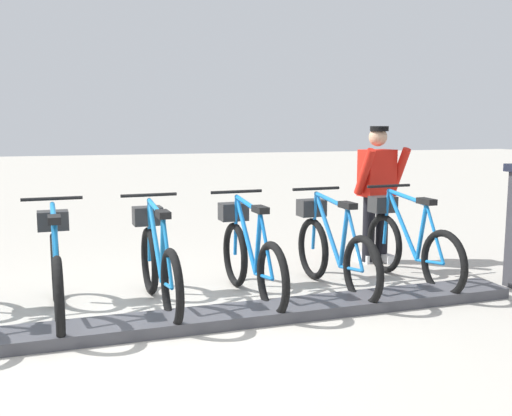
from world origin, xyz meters
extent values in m
plane|color=#B6B0A4|center=(0.00, 0.00, 0.00)|extent=(60.00, 60.00, 0.00)
cube|color=#47474C|center=(0.00, 0.00, 0.05)|extent=(0.44, 7.00, 0.10)
torus|color=black|center=(0.03, -2.91, 0.33)|extent=(0.67, 0.09, 0.67)
torus|color=black|center=(1.07, -2.89, 0.33)|extent=(0.67, 0.09, 0.67)
cylinder|color=blue|center=(0.73, -2.90, 0.61)|extent=(0.60, 0.06, 0.70)
cylinder|color=blue|center=(0.39, -2.90, 0.58)|extent=(0.16, 0.05, 0.61)
cylinder|color=blue|center=(0.67, -2.90, 0.92)|extent=(0.69, 0.06, 0.11)
cylinder|color=blue|center=(0.24, -2.91, 0.31)|extent=(0.43, 0.04, 0.09)
cylinder|color=blue|center=(0.18, -2.91, 0.61)|extent=(0.33, 0.04, 0.56)
cylinder|color=blue|center=(1.04, -2.89, 0.64)|extent=(0.10, 0.04, 0.62)
cube|color=black|center=(0.33, -2.91, 0.91)|extent=(0.22, 0.11, 0.06)
cylinder|color=black|center=(1.01, -2.89, 1.00)|extent=(0.05, 0.54, 0.03)
cube|color=#2D2D2D|center=(1.12, -2.89, 0.78)|extent=(0.21, 0.29, 0.18)
torus|color=black|center=(0.03, -2.03, 0.33)|extent=(0.67, 0.09, 0.67)
torus|color=black|center=(1.07, -2.00, 0.33)|extent=(0.67, 0.09, 0.67)
cylinder|color=#1A6DB8|center=(0.73, -2.01, 0.61)|extent=(0.60, 0.06, 0.70)
cylinder|color=#1A6DB8|center=(0.39, -2.02, 0.58)|extent=(0.16, 0.05, 0.61)
cylinder|color=#1A6DB8|center=(0.67, -2.01, 0.92)|extent=(0.69, 0.06, 0.11)
cylinder|color=#1A6DB8|center=(0.24, -2.02, 0.31)|extent=(0.43, 0.04, 0.09)
cylinder|color=#1A6DB8|center=(0.18, -2.02, 0.61)|extent=(0.33, 0.04, 0.56)
cylinder|color=#1A6DB8|center=(1.04, -2.00, 0.64)|extent=(0.10, 0.04, 0.62)
cube|color=black|center=(0.33, -2.02, 0.91)|extent=(0.22, 0.11, 0.06)
cylinder|color=black|center=(1.01, -2.00, 1.00)|extent=(0.05, 0.54, 0.03)
cube|color=#2D2D2D|center=(1.12, -2.00, 0.78)|extent=(0.21, 0.29, 0.18)
torus|color=black|center=(0.03, -1.14, 0.33)|extent=(0.67, 0.09, 0.67)
torus|color=black|center=(1.07, -1.12, 0.33)|extent=(0.67, 0.09, 0.67)
cylinder|color=blue|center=(0.73, -1.12, 0.61)|extent=(0.60, 0.06, 0.70)
cylinder|color=blue|center=(0.39, -1.13, 0.58)|extent=(0.16, 0.05, 0.61)
cylinder|color=blue|center=(0.67, -1.13, 0.92)|extent=(0.69, 0.06, 0.11)
cylinder|color=blue|center=(0.24, -1.14, 0.31)|extent=(0.43, 0.04, 0.09)
cylinder|color=blue|center=(0.18, -1.14, 0.61)|extent=(0.33, 0.04, 0.56)
cylinder|color=blue|center=(1.04, -1.12, 0.64)|extent=(0.10, 0.04, 0.62)
cube|color=black|center=(0.33, -1.13, 0.91)|extent=(0.22, 0.11, 0.06)
cylinder|color=black|center=(1.01, -1.12, 1.00)|extent=(0.05, 0.54, 0.03)
cube|color=#2D2D2D|center=(1.12, -1.11, 0.78)|extent=(0.21, 0.29, 0.18)
torus|color=black|center=(0.03, -0.26, 0.33)|extent=(0.67, 0.09, 0.67)
torus|color=black|center=(1.07, -0.23, 0.33)|extent=(0.67, 0.09, 0.67)
cylinder|color=#1A77B7|center=(0.73, -0.24, 0.61)|extent=(0.60, 0.06, 0.70)
cylinder|color=#1A77B7|center=(0.39, -0.25, 0.58)|extent=(0.16, 0.05, 0.61)
cylinder|color=#1A77B7|center=(0.67, -0.24, 0.92)|extent=(0.69, 0.06, 0.11)
cylinder|color=#1A77B7|center=(0.24, -0.25, 0.31)|extent=(0.43, 0.04, 0.09)
cylinder|color=#1A77B7|center=(0.18, -0.25, 0.61)|extent=(0.33, 0.04, 0.56)
cylinder|color=#1A77B7|center=(1.04, -0.23, 0.64)|extent=(0.10, 0.04, 0.62)
cube|color=black|center=(0.33, -0.25, 0.91)|extent=(0.22, 0.11, 0.06)
cylinder|color=black|center=(1.01, -0.23, 1.00)|extent=(0.05, 0.54, 0.03)
cube|color=#2D2D2D|center=(1.12, -0.23, 0.78)|extent=(0.21, 0.29, 0.18)
torus|color=black|center=(0.03, 0.63, 0.33)|extent=(0.67, 0.09, 0.67)
torus|color=black|center=(1.07, 0.66, 0.33)|extent=(0.67, 0.09, 0.67)
cylinder|color=#1672B8|center=(0.73, 0.65, 0.61)|extent=(0.60, 0.06, 0.70)
cylinder|color=#1672B8|center=(0.39, 0.64, 0.58)|extent=(0.16, 0.05, 0.61)
cylinder|color=#1672B8|center=(0.67, 0.65, 0.92)|extent=(0.69, 0.06, 0.11)
cylinder|color=#1672B8|center=(0.24, 0.63, 0.31)|extent=(0.43, 0.04, 0.09)
cylinder|color=#1672B8|center=(0.18, 0.63, 0.61)|extent=(0.33, 0.04, 0.56)
cylinder|color=#1672B8|center=(1.04, 0.66, 0.64)|extent=(0.10, 0.04, 0.62)
cube|color=black|center=(0.33, 0.64, 0.91)|extent=(0.22, 0.11, 0.06)
cylinder|color=black|center=(1.01, 0.65, 1.00)|extent=(0.05, 0.54, 0.03)
cube|color=#2D2D2D|center=(1.12, 0.66, 0.78)|extent=(0.21, 0.29, 0.18)
cube|color=white|center=(1.52, -3.17, 0.05)|extent=(0.27, 0.15, 0.10)
cube|color=white|center=(1.60, -2.94, 0.05)|extent=(0.27, 0.15, 0.10)
cylinder|color=black|center=(1.57, -3.16, 0.43)|extent=(0.15, 0.15, 0.82)
cylinder|color=black|center=(1.55, -2.96, 0.43)|extent=(0.15, 0.15, 0.82)
cube|color=red|center=(1.56, -3.06, 1.10)|extent=(0.31, 0.43, 0.56)
cylinder|color=red|center=(1.50, -3.33, 1.13)|extent=(0.35, 0.15, 0.57)
cylinder|color=red|center=(1.42, -2.81, 1.13)|extent=(0.35, 0.15, 0.57)
sphere|color=tan|center=(1.56, -3.06, 1.53)|extent=(0.22, 0.22, 0.22)
cylinder|color=black|center=(1.54, -3.06, 1.63)|extent=(0.22, 0.22, 0.06)
camera|label=1|loc=(-4.60, 0.59, 1.66)|focal=40.78mm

